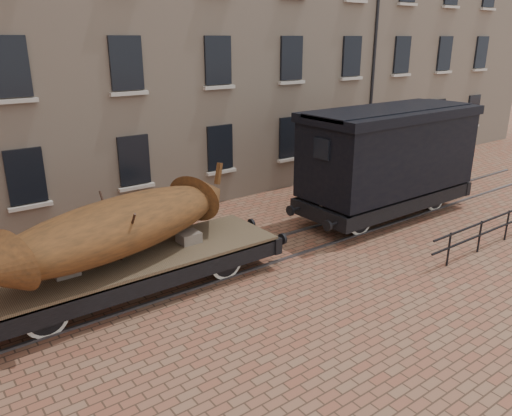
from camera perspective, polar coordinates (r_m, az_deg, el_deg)
ground at (r=15.52m, az=2.91°, el=-4.59°), size 90.00×90.00×0.00m
warehouse_cream at (r=24.19m, az=-7.09°, el=20.71°), size 40.00×10.19×14.00m
rail_track at (r=15.51m, az=2.92°, el=-4.49°), size 30.00×1.52×0.06m
flatcar_wagon at (r=12.91m, az=-13.89°, el=-6.30°), size 8.55×2.32×1.29m
iron_boat at (r=12.40m, az=-15.45°, el=-2.01°), size 7.43×3.75×1.76m
goods_van at (r=18.12m, az=14.99°, el=6.40°), size 7.58×2.76×3.92m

